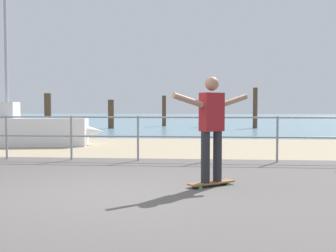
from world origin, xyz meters
TOP-DOWN VIEW (x-y plane):
  - ground_plane at (0.00, -1.00)m, footprint 24.00×10.00m
  - beach_strip at (0.00, 7.00)m, footprint 24.00×6.00m
  - sea_surface at (0.00, 35.00)m, footprint 72.00×50.00m
  - railing_fence at (-1.61, 3.60)m, footprint 12.62×0.05m
  - sailboat at (-4.33, 6.96)m, footprint 5.06×2.19m
  - skateboard at (1.59, 0.73)m, footprint 0.76×0.65m
  - skateboarder at (1.59, 0.73)m, footprint 1.20×0.95m
  - groyne_post_0 at (-6.41, 14.49)m, footprint 0.35×0.35m
  - groyne_post_1 at (-3.71, 16.93)m, footprint 0.33×0.33m
  - groyne_post_2 at (-1.02, 19.97)m, footprint 0.25×0.25m
  - groyne_post_3 at (1.68, 19.10)m, footprint 0.26×0.26m
  - groyne_post_4 at (4.37, 17.96)m, footprint 0.26×0.26m

SIDE VIEW (x-z plane):
  - ground_plane at x=0.00m, z-range -0.02..0.02m
  - beach_strip at x=0.00m, z-range -0.02..0.02m
  - sea_surface at x=0.00m, z-range -0.02..0.02m
  - skateboard at x=1.59m, z-range 0.03..0.11m
  - sailboat at x=-4.33m, z-range -2.19..3.24m
  - railing_fence at x=-1.61m, z-range 0.17..1.22m
  - groyne_post_1 at x=-3.71m, z-range 0.00..1.63m
  - groyne_post_0 at x=-6.41m, z-range 0.00..1.92m
  - groyne_post_2 at x=-1.02m, z-range 0.00..1.93m
  - groyne_post_3 at x=1.68m, z-range 0.00..2.00m
  - skateboarder at x=1.59m, z-range 0.19..1.84m
  - groyne_post_4 at x=4.37m, z-range 0.00..2.32m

